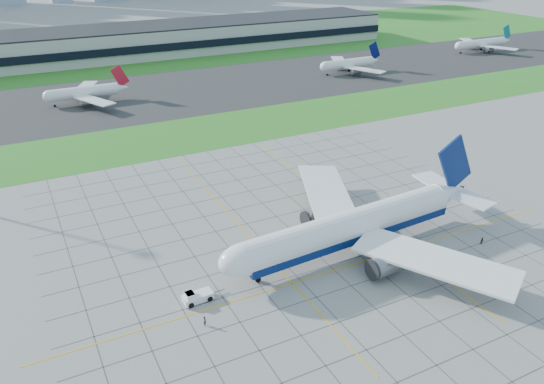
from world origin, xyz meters
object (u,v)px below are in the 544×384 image
(pushback_tug, at_px, (196,297))
(distant_jet_2, at_px, (349,64))
(crew_near, at_px, (205,321))
(crew_far, at_px, (482,241))
(distant_jet_1, at_px, (86,92))
(distant_jet_3, at_px, (482,43))
(airliner, at_px, (352,227))

(pushback_tug, height_order, distant_jet_2, distant_jet_2)
(pushback_tug, xyz_separation_m, crew_near, (-0.97, -7.25, -0.07))
(pushback_tug, xyz_separation_m, distant_jet_2, (129.61, 138.51, 3.44))
(crew_far, distance_m, distant_jet_2, 162.10)
(pushback_tug, bearing_deg, crew_far, -12.27)
(distant_jet_1, xyz_separation_m, distant_jet_3, (225.44, 3.92, 0.00))
(crew_near, bearing_deg, distant_jet_3, -36.24)
(airliner, relative_size, distant_jet_3, 1.60)
(crew_far, distance_m, distant_jet_1, 164.79)
(crew_far, bearing_deg, distant_jet_3, 57.88)
(crew_far, distance_m, distant_jet_3, 228.72)
(airliner, relative_size, distant_jet_1, 1.60)
(crew_far, bearing_deg, distant_jet_1, 125.57)
(crew_near, bearing_deg, distant_jet_1, 17.86)
(airliner, height_order, crew_near, airliner)
(distant_jet_2, bearing_deg, distant_jet_1, 177.51)
(crew_near, height_order, distant_jet_2, distant_jet_2)
(airliner, distance_m, crew_near, 38.75)
(crew_far, xyz_separation_m, distant_jet_1, (-59.62, 153.59, 3.65))
(airliner, height_order, pushback_tug, airliner)
(airliner, xyz_separation_m, distant_jet_3, (193.30, 146.05, -1.33))
(pushback_tug, relative_size, distant_jet_1, 0.20)
(pushback_tug, relative_size, distant_jet_2, 0.20)
(pushback_tug, distance_m, crew_far, 64.60)
(crew_near, height_order, distant_jet_1, distant_jet_1)
(airliner, xyz_separation_m, distant_jet_2, (93.23, 136.68, -1.33))
(crew_near, distance_m, distant_jet_3, 278.00)
(airliner, distance_m, distant_jet_2, 165.45)
(distant_jet_1, bearing_deg, distant_jet_3, 1.00)
(crew_near, height_order, distant_jet_3, distant_jet_3)
(distant_jet_1, bearing_deg, airliner, -77.26)
(crew_near, distance_m, crew_far, 64.89)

